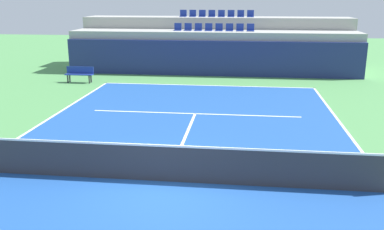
{
  "coord_description": "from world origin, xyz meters",
  "views": [
    {
      "loc": [
        1.82,
        -9.62,
        4.49
      ],
      "look_at": [
        0.41,
        2.0,
        1.2
      ],
      "focal_mm": 39.49,
      "sensor_mm": 36.0,
      "label": 1
    }
  ],
  "objects": [
    {
      "name": "centre_service_line",
      "position": [
        0.0,
        3.2,
        0.01
      ],
      "size": [
        0.1,
        6.4,
        0.0
      ],
      "primitive_type": "cube",
      "color": "white",
      "rests_on": "court_surface"
    },
    {
      "name": "tennis_net",
      "position": [
        0.0,
        0.0,
        0.51
      ],
      "size": [
        11.08,
        0.08,
        1.07
      ],
      "color": "black",
      "rests_on": "court_surface"
    },
    {
      "name": "service_line_far",
      "position": [
        0.0,
        6.4,
        0.01
      ],
      "size": [
        8.26,
        0.1,
        0.0
      ],
      "primitive_type": "cube",
      "color": "white",
      "rests_on": "court_surface"
    },
    {
      "name": "stands_tier_lower",
      "position": [
        0.0,
        16.2,
        1.25
      ],
      "size": [
        17.26,
        2.4,
        2.5
      ],
      "primitive_type": "cube",
      "color": "#9E9E99",
      "rests_on": "ground_plane"
    },
    {
      "name": "player_bench",
      "position": [
        -6.93,
        12.0,
        0.51
      ],
      "size": [
        1.5,
        0.4,
        0.85
      ],
      "color": "navy",
      "rests_on": "ground_plane"
    },
    {
      "name": "ground_plane",
      "position": [
        0.0,
        0.0,
        0.0
      ],
      "size": [
        80.0,
        80.0,
        0.0
      ],
      "primitive_type": "plane",
      "color": "#4C8C4C"
    },
    {
      "name": "seating_row_upper",
      "position": [
        -0.0,
        18.7,
        3.33
      ],
      "size": [
        4.85,
        0.44,
        0.44
      ],
      "color": "navy",
      "rests_on": "stands_tier_upper"
    },
    {
      "name": "seating_row_lower",
      "position": [
        -0.0,
        16.3,
        2.62
      ],
      "size": [
        4.85,
        0.44,
        0.44
      ],
      "color": "navy",
      "rests_on": "stands_tier_lower"
    },
    {
      "name": "back_wall",
      "position": [
        0.0,
        14.85,
        1.02
      ],
      "size": [
        17.26,
        0.3,
        2.04
      ],
      "primitive_type": "cube",
      "color": "navy",
      "rests_on": "ground_plane"
    },
    {
      "name": "stands_tier_upper",
      "position": [
        0.0,
        18.6,
        1.61
      ],
      "size": [
        17.26,
        2.4,
        3.21
      ],
      "primitive_type": "cube",
      "color": "#9E9E99",
      "rests_on": "ground_plane"
    },
    {
      "name": "baseline_far",
      "position": [
        0.0,
        11.95,
        0.01
      ],
      "size": [
        11.0,
        0.1,
        0.0
      ],
      "primitive_type": "cube",
      "color": "white",
      "rests_on": "court_surface"
    },
    {
      "name": "court_surface",
      "position": [
        0.0,
        0.0,
        0.01
      ],
      "size": [
        11.0,
        24.0,
        0.01
      ],
      "primitive_type": "cube",
      "color": "#1E4C99",
      "rests_on": "ground_plane"
    }
  ]
}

